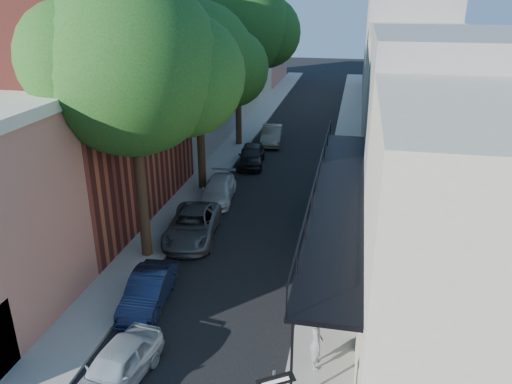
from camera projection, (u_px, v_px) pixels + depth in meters
The scene contains 15 objects.
road_surface at pixel (295, 137), 38.78m from camera, with size 6.00×64.00×0.01m, color black.
sidewalk_left at pixel (245, 133), 39.50m from camera, with size 2.00×64.00×0.12m, color gray.
sidewalk_right at pixel (347, 139), 38.03m from camera, with size 2.00×64.00×0.12m, color gray.
buildings_left at pixel (172, 71), 37.53m from camera, with size 10.10×59.10×12.00m.
buildings_right at pixel (423, 85), 35.01m from camera, with size 9.80×55.00×10.00m.
oak_near at pixel (144, 68), 18.52m from camera, with size 7.48×6.80×11.42m.
oak_mid at pixel (206, 63), 26.08m from camera, with size 6.60×6.00×10.20m.
oak_far at pixel (245, 27), 33.83m from camera, with size 7.70×7.00×11.90m.
parked_car_a at pixel (116, 367), 14.16m from camera, with size 1.42×3.54×1.21m, color #A2ACB4.
parked_car_b at pixel (148, 290), 17.81m from camera, with size 1.26×3.62×1.19m, color #111C37.
parked_car_c at pixel (193, 225), 22.65m from camera, with size 2.13×4.62×1.28m, color #4F5156.
parked_car_d at pixel (218, 190), 26.88m from camera, with size 1.63×4.02×1.17m, color silver.
parked_car_e at pixel (251, 155), 32.24m from camera, with size 1.58×3.94×1.34m, color black.
parked_car_f at pixel (272, 135), 36.82m from camera, with size 1.40×4.02×1.32m, color #6B665A.
pedestrian at pixel (316, 342), 14.59m from camera, with size 0.62×0.41×1.70m, color slate.
Camera 1 is at (4.46, -7.44, 10.52)m, focal length 35.00 mm.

